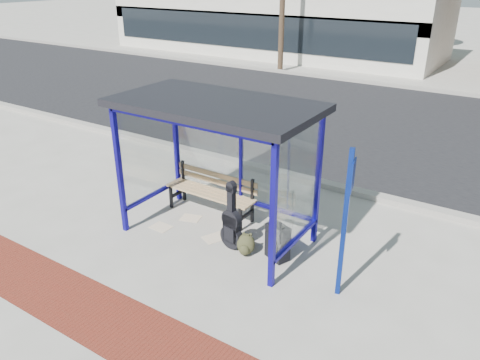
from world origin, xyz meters
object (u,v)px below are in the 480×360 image
Objects in this scene: bench at (212,190)px; guitar_bag at (232,226)px; suitcase at (277,242)px; backpack at (246,245)px.

bench is 1.28m from guitar_bag.
guitar_bag is at bearing -148.67° from suitcase.
bench is 1.93m from suitcase.
guitar_bag is at bearing -38.67° from bench.
bench is at bearing 148.80° from guitar_bag.
guitar_bag reaches higher than bench.
bench is 2.81× the size of suitcase.
guitar_bag is 0.40m from backpack.
bench reaches higher than suitcase.
suitcase is at bearing -20.27° from bench.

